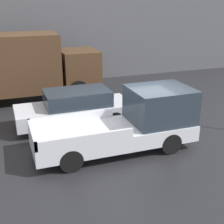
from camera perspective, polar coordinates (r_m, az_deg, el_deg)
The scene contains 6 objects.
ground_plane at distance 12.04m, azimuth 5.63°, elevation -5.37°, with size 60.00×60.00×0.00m, color #232326.
building_wall at distance 20.41m, azimuth -6.40°, elevation 12.82°, with size 28.00×0.15×5.12m.
pickup_truck at distance 11.18m, azimuth 3.74°, elevation -1.82°, with size 5.73×2.07×2.15m.
car at distance 13.28m, azimuth -6.74°, elevation 0.81°, with size 4.87×1.91×1.54m.
delivery_truck at distance 16.87m, azimuth -18.91°, elevation 7.92°, with size 8.91×2.48×3.46m.
newspaper_box at distance 19.89m, azimuth -19.27°, elevation 5.71°, with size 0.45×0.40×1.10m.
Camera 1 is at (-4.79, -9.73, 5.22)m, focal length 50.00 mm.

